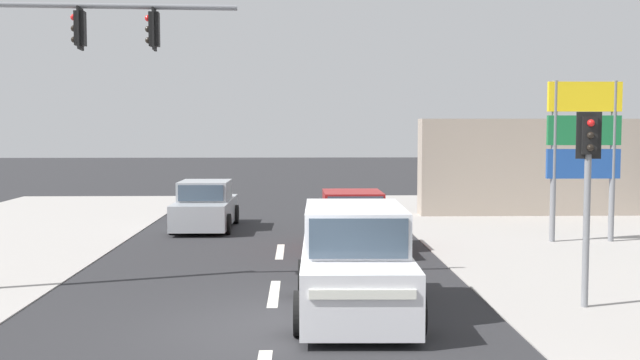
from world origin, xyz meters
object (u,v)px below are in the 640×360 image
(traffic_signal_mast, at_px, (41,84))
(sedan_receding_far, at_px, (353,223))
(pedestal_signal_right_kerb, at_px, (588,176))
(shopping_plaza_sign, at_px, (584,138))
(sedan_kerbside_parked, at_px, (205,207))
(suv_oncoming_mid, at_px, (355,264))

(traffic_signal_mast, bearing_deg, sedan_receding_far, 36.37)
(traffic_signal_mast, bearing_deg, pedestal_signal_right_kerb, -10.53)
(shopping_plaza_sign, distance_m, sedan_kerbside_parked, 11.79)
(traffic_signal_mast, xyz_separation_m, suv_oncoming_mid, (6.12, -2.16, -3.26))
(sedan_receding_far, bearing_deg, suv_oncoming_mid, -93.87)
(traffic_signal_mast, distance_m, pedestal_signal_right_kerb, 10.65)
(traffic_signal_mast, relative_size, pedestal_signal_right_kerb, 1.69)
(pedestal_signal_right_kerb, height_order, suv_oncoming_mid, pedestal_signal_right_kerb)
(traffic_signal_mast, relative_size, sedan_kerbside_parked, 1.41)
(shopping_plaza_sign, height_order, sedan_receding_far, shopping_plaza_sign)
(traffic_signal_mast, distance_m, sedan_receding_far, 8.88)
(traffic_signal_mast, distance_m, suv_oncoming_mid, 7.26)
(pedestal_signal_right_kerb, distance_m, sedan_kerbside_parked, 13.79)
(suv_oncoming_mid, relative_size, sedan_kerbside_parked, 1.08)
(sedan_kerbside_parked, bearing_deg, traffic_signal_mast, -103.19)
(pedestal_signal_right_kerb, xyz_separation_m, sedan_kerbside_parked, (-8.21, 10.95, -1.71))
(traffic_signal_mast, xyz_separation_m, pedestal_signal_right_kerb, (10.33, -1.92, -1.73))
(pedestal_signal_right_kerb, xyz_separation_m, shopping_plaza_sign, (2.91, 7.76, 0.57))
(pedestal_signal_right_kerb, xyz_separation_m, sedan_receding_far, (-3.74, 6.77, -1.71))
(sedan_receding_far, distance_m, sedan_kerbside_parked, 6.12)
(sedan_kerbside_parked, bearing_deg, suv_oncoming_mid, -70.32)
(pedestal_signal_right_kerb, distance_m, shopping_plaza_sign, 8.31)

